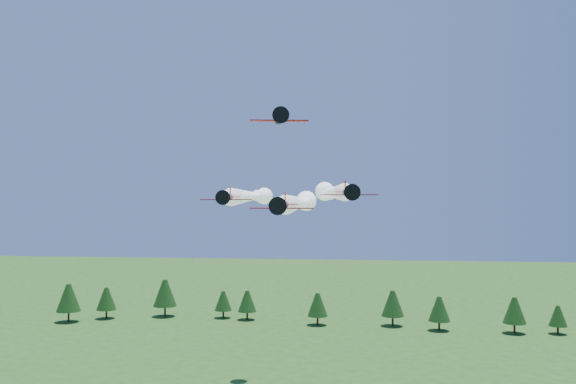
# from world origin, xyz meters

# --- Properties ---
(plane_lead) EXTENTS (7.65, 46.45, 3.70)m
(plane_lead) POSITION_xyz_m (0.06, 18.46, 38.53)
(plane_lead) COLOR black
(plane_lead) RESTS_ON ground
(plane_left) EXTENTS (8.74, 60.94, 3.70)m
(plane_left) POSITION_xyz_m (-10.47, 34.10, 39.46)
(plane_left) COLOR black
(plane_left) RESTS_ON ground
(plane_right) EXTENTS (11.05, 44.30, 3.70)m
(plane_right) POSITION_xyz_m (4.66, 25.90, 40.14)
(plane_right) COLOR black
(plane_right) RESTS_ON ground
(plane_slot) EXTENTS (8.50, 9.30, 2.97)m
(plane_slot) POSITION_xyz_m (-1.97, 6.09, 50.71)
(plane_slot) COLOR black
(plane_slot) RESTS_ON ground
(treeline) EXTENTS (168.00, 20.52, 11.86)m
(treeline) POSITION_xyz_m (-8.86, 109.40, 6.60)
(treeline) COLOR #382314
(treeline) RESTS_ON ground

